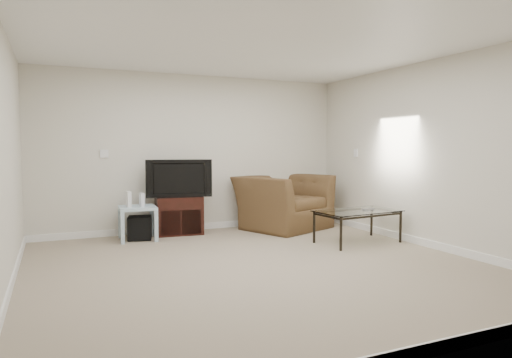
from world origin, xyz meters
name	(u,v)px	position (x,y,z in m)	size (l,w,h in m)	color
floor	(259,266)	(0.00, 0.00, 0.00)	(5.00, 5.00, 0.00)	tan
ceiling	(259,42)	(0.00, 0.00, 2.50)	(5.00, 5.00, 0.00)	white
wall_back	(195,153)	(0.00, 2.50, 1.25)	(5.00, 0.02, 2.50)	silver
wall_left	(4,158)	(-2.50, 0.00, 1.25)	(0.02, 5.00, 2.50)	silver
wall_right	(429,154)	(2.50, 0.00, 1.25)	(0.02, 5.00, 2.50)	silver
plate_back	(104,154)	(-1.40, 2.49, 1.25)	(0.12, 0.02, 0.12)	white
plate_right_switch	(356,153)	(2.49, 1.60, 1.25)	(0.02, 0.09, 0.13)	white
plate_right_outlet	(366,212)	(2.49, 1.30, 0.30)	(0.02, 0.08, 0.12)	white
tv_stand	(179,215)	(-0.33, 2.28, 0.29)	(0.70, 0.49, 0.58)	black
dvd_player	(179,203)	(-0.34, 2.24, 0.49)	(0.35, 0.25, 0.05)	black
television	(179,178)	(-0.34, 2.25, 0.87)	(0.93, 0.19, 0.58)	black
side_table	(138,223)	(-1.00, 2.05, 0.25)	(0.51, 0.51, 0.49)	silver
subwoofer	(140,228)	(-0.97, 2.07, 0.17)	(0.33, 0.33, 0.33)	black
game_console	(129,199)	(-1.12, 2.04, 0.60)	(0.05, 0.16, 0.23)	white
game_case	(142,200)	(-0.94, 2.03, 0.59)	(0.05, 0.14, 0.19)	silver
recliner	(284,193)	(1.38, 2.05, 0.59)	(1.35, 0.88, 1.18)	#493221
coffee_table	(357,227)	(1.80, 0.60, 0.23)	(1.16, 0.66, 0.45)	black
remote	(368,209)	(1.98, 0.60, 0.47)	(0.18, 0.05, 0.02)	#B2B2B7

